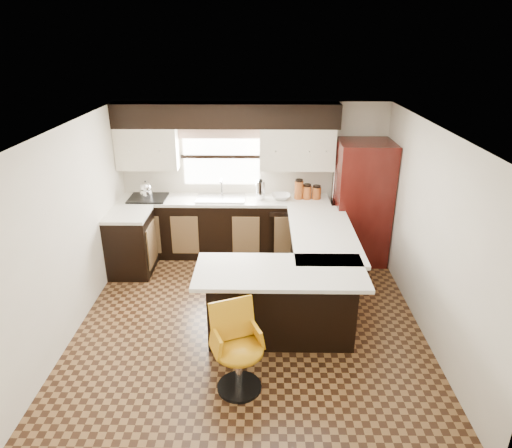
{
  "coord_description": "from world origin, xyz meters",
  "views": [
    {
      "loc": [
        0.16,
        -4.86,
        3.34
      ],
      "look_at": [
        0.07,
        0.45,
        1.12
      ],
      "focal_mm": 32.0,
      "sensor_mm": 36.0,
      "label": 1
    }
  ],
  "objects_px": {
    "peninsula_long": "(317,265)",
    "bar_chair": "(239,351)",
    "refrigerator": "(361,202)",
    "peninsula_return": "(281,304)"
  },
  "relations": [
    {
      "from": "peninsula_long",
      "to": "bar_chair",
      "type": "bearing_deg",
      "value": -117.76
    },
    {
      "from": "refrigerator",
      "to": "peninsula_long",
      "type": "bearing_deg",
      "value": -124.37
    },
    {
      "from": "peninsula_long",
      "to": "peninsula_return",
      "type": "relative_size",
      "value": 1.18
    },
    {
      "from": "bar_chair",
      "to": "peninsula_long",
      "type": "bearing_deg",
      "value": 39.86
    },
    {
      "from": "peninsula_long",
      "to": "peninsula_return",
      "type": "height_order",
      "value": "same"
    },
    {
      "from": "peninsula_long",
      "to": "refrigerator",
      "type": "bearing_deg",
      "value": 55.63
    },
    {
      "from": "peninsula_long",
      "to": "bar_chair",
      "type": "height_order",
      "value": "bar_chair"
    },
    {
      "from": "peninsula_long",
      "to": "refrigerator",
      "type": "distance_m",
      "value": 1.46
    },
    {
      "from": "peninsula_return",
      "to": "refrigerator",
      "type": "height_order",
      "value": "refrigerator"
    },
    {
      "from": "peninsula_long",
      "to": "bar_chair",
      "type": "relative_size",
      "value": 2.11
    }
  ]
}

